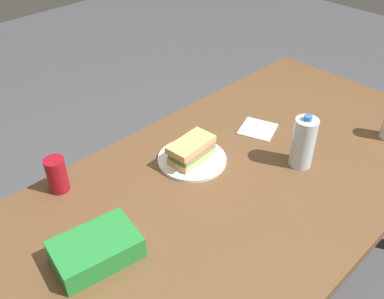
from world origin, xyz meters
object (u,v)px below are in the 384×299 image
Objects in this scene: soda_can_red at (57,175)px; chip_bag at (96,249)px; water_bottle_tall at (303,142)px; paper_plate at (192,159)px; dining_table at (232,199)px; sandwich at (192,150)px.

chip_bag is at bearing 76.92° from soda_can_red.
soda_can_red is at bearing -35.27° from water_bottle_tall.
water_bottle_tall is at bearing 132.89° from paper_plate.
paper_plate is 0.46m from soda_can_red.
dining_table is 10.06× the size of sandwich.
paper_plate is 1.07× the size of chip_bag.
sandwich is (0.02, -0.18, 0.13)m from dining_table.
sandwich is 0.50m from chip_bag.
chip_bag reaches higher than dining_table.
water_bottle_tall is at bearing 144.73° from soda_can_red.
paper_plate reaches higher than dining_table.
soda_can_red is at bearing -25.91° from sandwich.
paper_plate is 0.51m from chip_bag.
paper_plate is 2.02× the size of soda_can_red.
sandwich reaches higher than chip_bag.
water_bottle_tall reaches higher than soda_can_red.
soda_can_red is (0.42, -0.20, 0.06)m from paper_plate.
soda_can_red reaches higher than sandwich.
chip_bag is at bearing 14.38° from paper_plate.
chip_bag is (0.49, 0.13, 0.03)m from paper_plate.
soda_can_red is 0.83m from water_bottle_tall.
soda_can_red is (0.44, -0.38, 0.14)m from dining_table.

